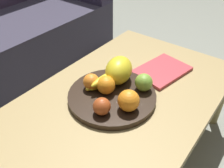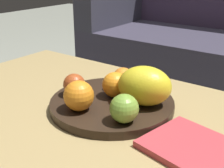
{
  "view_description": "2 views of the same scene",
  "coord_description": "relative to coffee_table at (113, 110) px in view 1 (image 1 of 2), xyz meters",
  "views": [
    {
      "loc": [
        -0.59,
        -0.44,
        1.05
      ],
      "look_at": [
        0.02,
        0.02,
        0.46
      ],
      "focal_mm": 39.23,
      "sensor_mm": 36.0,
      "label": 1
    },
    {
      "loc": [
        0.49,
        -0.62,
        0.78
      ],
      "look_at": [
        0.02,
        0.02,
        0.46
      ],
      "focal_mm": 47.81,
      "sensor_mm": 36.0,
      "label": 2
    }
  ],
  "objects": [
    {
      "name": "orange_right",
      "position": [
        0.0,
        0.12,
        0.1
      ],
      "size": [
        0.07,
        0.07,
        0.07
      ],
      "primitive_type": "sphere",
      "color": "orange",
      "rests_on": "fruit_bowl"
    },
    {
      "name": "coffee_table",
      "position": [
        0.0,
        0.0,
        0.0
      ],
      "size": [
        1.23,
        0.69,
        0.38
      ],
      "color": "#A28855",
      "rests_on": "ground_plane"
    },
    {
      "name": "melon_large_front",
      "position": [
        0.11,
        0.06,
        0.12
      ],
      "size": [
        0.18,
        0.15,
        0.11
      ],
      "primitive_type": "ellipsoid",
      "rotation": [
        0.0,
        0.0,
        0.32
      ],
      "color": "yellow",
      "rests_on": "fruit_bowl"
    },
    {
      "name": "apple_left",
      "position": [
        -0.09,
        -0.01,
        0.1
      ],
      "size": [
        0.07,
        0.07,
        0.07
      ],
      "primitive_type": "sphere",
      "color": "#A8461E",
      "rests_on": "fruit_bowl"
    },
    {
      "name": "apple_front",
      "position": [
        0.12,
        -0.06,
        0.1
      ],
      "size": [
        0.07,
        0.07,
        0.07
      ],
      "primitive_type": "sphere",
      "color": "#78A439",
      "rests_on": "fruit_bowl"
    },
    {
      "name": "orange_front",
      "position": [
        0.02,
        0.05,
        0.1
      ],
      "size": [
        0.08,
        0.08,
        0.08
      ],
      "primitive_type": "sphere",
      "color": "orange",
      "rests_on": "fruit_bowl"
    },
    {
      "name": "orange_left",
      "position": [
        -0.01,
        -0.08,
        0.1
      ],
      "size": [
        0.08,
        0.08,
        0.08
      ],
      "primitive_type": "sphere",
      "color": "orange",
      "rests_on": "fruit_bowl"
    },
    {
      "name": "ground_plane",
      "position": [
        0.0,
        0.0,
        -0.35
      ],
      "size": [
        8.0,
        8.0,
        0.0
      ],
      "primitive_type": "plane",
      "color": "gray"
    },
    {
      "name": "magazine",
      "position": [
        0.32,
        -0.05,
        0.05
      ],
      "size": [
        0.28,
        0.23,
        0.02
      ],
      "primitive_type": "cube",
      "rotation": [
        0.0,
        0.0,
        -0.2
      ],
      "color": "#BF3C44",
      "rests_on": "coffee_table"
    },
    {
      "name": "fruit_bowl",
      "position": [
        0.02,
        0.02,
        0.05
      ],
      "size": [
        0.36,
        0.36,
        0.03
      ],
      "primitive_type": "cylinder",
      "color": "black",
      "rests_on": "coffee_table"
    },
    {
      "name": "banana_bunch",
      "position": [
        0.04,
        0.09,
        0.09
      ],
      "size": [
        0.17,
        0.08,
        0.06
      ],
      "color": "yellow",
      "rests_on": "fruit_bowl"
    }
  ]
}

